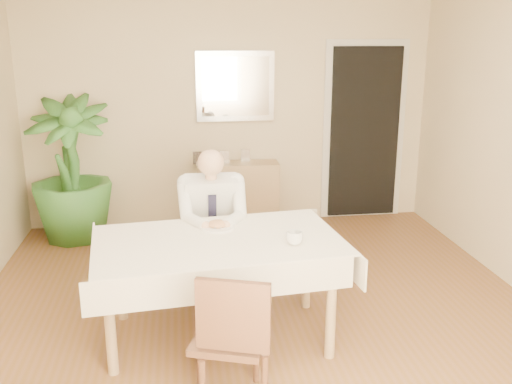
{
  "coord_description": "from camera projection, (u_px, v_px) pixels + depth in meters",
  "views": [
    {
      "loc": [
        -0.57,
        -3.82,
        2.15
      ],
      "look_at": [
        0.0,
        0.35,
        0.95
      ],
      "focal_mm": 40.0,
      "sensor_mm": 36.0,
      "label": 1
    }
  ],
  "objects": [
    {
      "name": "fork",
      "position": [
        212.0,
        228.0,
        4.1
      ],
      "size": [
        0.01,
        0.13,
        0.01
      ],
      "primitive_type": "cylinder",
      "rotation": [
        1.57,
        0.0,
        0.0
      ],
      "color": "silver",
      "rests_on": "dining_table"
    },
    {
      "name": "knife",
      "position": [
        223.0,
        227.0,
        4.11
      ],
      "size": [
        0.01,
        0.13,
        0.01
      ],
      "primitive_type": "cylinder",
      "rotation": [
        1.57,
        0.0,
        0.0
      ],
      "color": "silver",
      "rests_on": "dining_table"
    },
    {
      "name": "chair_far",
      "position": [
        211.0,
        236.0,
        4.86
      ],
      "size": [
        0.43,
        0.43,
        0.82
      ],
      "rotation": [
        0.0,
        0.0,
        0.1
      ],
      "color": "#3D2013",
      "rests_on": "ground"
    },
    {
      "name": "mirror",
      "position": [
        235.0,
        86.0,
        6.24
      ],
      "size": [
        0.86,
        0.04,
        0.76
      ],
      "color": "silver",
      "rests_on": "room"
    },
    {
      "name": "chair_near",
      "position": [
        231.0,
        335.0,
        3.22
      ],
      "size": [
        0.52,
        0.53,
        0.87
      ],
      "rotation": [
        0.0,
        0.0,
        -0.33
      ],
      "color": "#3D2013",
      "rests_on": "ground"
    },
    {
      "name": "window",
      "position": [
        397.0,
        298.0,
        1.55
      ],
      "size": [
        1.34,
        0.04,
        1.44
      ],
      "color": "beige",
      "rests_on": "room"
    },
    {
      "name": "room",
      "position": [
        263.0,
        157.0,
        3.95
      ],
      "size": [
        5.0,
        5.02,
        2.6
      ],
      "color": "brown",
      "rests_on": "ground"
    },
    {
      "name": "photo_frame_center",
      "position": [
        225.0,
        157.0,
        6.29
      ],
      "size": [
        0.1,
        0.02,
        0.14
      ],
      "primitive_type": "cube",
      "color": "silver",
      "rests_on": "sideboard"
    },
    {
      "name": "potted_palm",
      "position": [
        70.0,
        169.0,
        5.9
      ],
      "size": [
        0.88,
        0.88,
        1.51
      ],
      "primitive_type": "imported",
      "rotation": [
        0.0,
        0.0,
        -0.04
      ],
      "color": "#2A5B20",
      "rests_on": "ground"
    },
    {
      "name": "plate",
      "position": [
        217.0,
        227.0,
        4.17
      ],
      "size": [
        0.26,
        0.26,
        0.02
      ],
      "primitive_type": "cylinder",
      "color": "white",
      "rests_on": "dining_table"
    },
    {
      "name": "food",
      "position": [
        217.0,
        224.0,
        4.16
      ],
      "size": [
        0.14,
        0.14,
        0.06
      ],
      "primitive_type": "ellipsoid",
      "color": "#9B6941",
      "rests_on": "dining_table"
    },
    {
      "name": "photo_frame_left",
      "position": [
        197.0,
        158.0,
        6.25
      ],
      "size": [
        0.1,
        0.02,
        0.14
      ],
      "primitive_type": "cube",
      "color": "silver",
      "rests_on": "sideboard"
    },
    {
      "name": "coffee_mug",
      "position": [
        294.0,
        238.0,
        3.84
      ],
      "size": [
        0.15,
        0.15,
        0.09
      ],
      "primitive_type": "imported",
      "rotation": [
        0.0,
        0.0,
        0.42
      ],
      "color": "white",
      "rests_on": "dining_table"
    },
    {
      "name": "doorway",
      "position": [
        364.0,
        133.0,
        6.58
      ],
      "size": [
        0.96,
        0.07,
        2.1
      ],
      "color": "beige",
      "rests_on": "ground"
    },
    {
      "name": "seated_man",
      "position": [
        213.0,
        220.0,
        4.53
      ],
      "size": [
        0.48,
        0.72,
        1.24
      ],
      "color": "white",
      "rests_on": "ground"
    },
    {
      "name": "dining_table",
      "position": [
        218.0,
        251.0,
        3.97
      ],
      "size": [
        1.82,
        1.2,
        0.75
      ],
      "rotation": [
        0.0,
        0.0,
        0.11
      ],
      "color": "#A08358",
      "rests_on": "ground"
    },
    {
      "name": "sideboard",
      "position": [
        238.0,
        194.0,
        6.42
      ],
      "size": [
        0.92,
        0.34,
        0.73
      ],
      "primitive_type": "cube",
      "rotation": [
        0.0,
        0.0,
        -0.03
      ],
      "color": "#A08358",
      "rests_on": "ground"
    },
    {
      "name": "photo_frame_right",
      "position": [
        245.0,
        155.0,
        6.37
      ],
      "size": [
        0.1,
        0.02,
        0.14
      ],
      "primitive_type": "cube",
      "color": "silver",
      "rests_on": "sideboard"
    }
  ]
}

